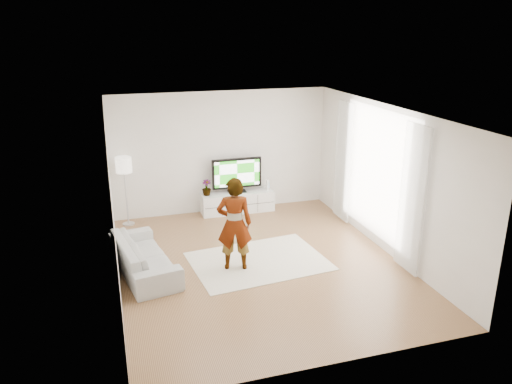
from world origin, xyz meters
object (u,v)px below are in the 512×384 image
object	(u,v)px
television	(237,174)
floor_lamp	(124,168)
rug	(259,261)
sofa	(144,256)
media_console	(237,202)
player	(234,224)

from	to	relation	value
television	floor_lamp	distance (m)	2.54
rug	sofa	size ratio (longest dim) A/B	1.17
media_console	floor_lamp	world-z (taller)	floor_lamp
rug	floor_lamp	world-z (taller)	floor_lamp
media_console	floor_lamp	distance (m)	2.72
media_console	sofa	distance (m)	3.39
rug	player	distance (m)	0.99
sofa	floor_lamp	size ratio (longest dim) A/B	1.35
sofa	floor_lamp	distance (m)	2.57
media_console	floor_lamp	bearing A→B (deg)	-178.52
floor_lamp	media_console	bearing A→B (deg)	1.48
sofa	media_console	bearing A→B (deg)	-54.38
rug	sofa	distance (m)	2.09
television	sofa	bearing A→B (deg)	-133.86
rug	floor_lamp	xyz separation A→B (m)	(-2.21, 2.59, 1.29)
television	floor_lamp	xyz separation A→B (m)	(-2.51, -0.09, 0.37)
player	sofa	bearing A→B (deg)	1.05
rug	player	world-z (taller)	player
television	floor_lamp	bearing A→B (deg)	-177.89
television	player	bearing A→B (deg)	-105.62
media_console	rug	distance (m)	2.68
sofa	television	bearing A→B (deg)	-54.06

